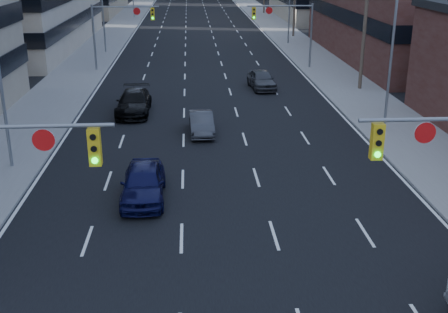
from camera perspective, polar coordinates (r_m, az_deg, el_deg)
name	(u,v)px	position (r m, az deg, el deg)	size (l,w,h in m)	color
storefront_right_mid	(437,14)	(62.93, 20.84, 13.40)	(20.00, 30.00, 9.00)	#472119
signal_far_left	(119,24)	(53.03, -10.64, 13.11)	(6.09, 0.33, 6.00)	slate
signal_far_right	(287,23)	(53.42, 6.41, 13.37)	(6.09, 0.33, 6.00)	slate
utility_pole_block	(366,16)	(45.60, 14.19, 13.65)	(2.20, 0.28, 11.00)	#4C3D2D
streetlight_left_near	(2,70)	(29.23, -21.60, 8.15)	(2.03, 0.22, 9.00)	slate
streetlight_left_mid	(104,6)	(63.17, -12.10, 14.76)	(2.03, 0.22, 9.00)	slate
streetlight_right_near	(389,49)	(34.76, 16.45, 10.42)	(2.03, 0.22, 9.00)	slate
streetlight_right_far	(288,1)	(68.52, 6.55, 15.43)	(2.03, 0.22, 9.00)	slate
sedan_blue	(143,183)	(25.08, -8.20, -2.64)	(1.88, 4.66, 1.59)	#0D0E34
sedan_grey_center	(201,123)	(34.02, -2.31, 3.41)	(1.39, 3.99, 1.31)	#353538
sedan_black_far	(134,102)	(38.78, -9.15, 5.44)	(2.19, 5.38, 1.56)	black
sedan_grey_right	(262,79)	(45.66, 3.83, 7.83)	(1.82, 4.52, 1.54)	#38383A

